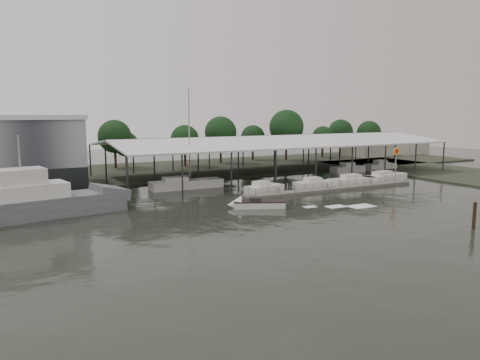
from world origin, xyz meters
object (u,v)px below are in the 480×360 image
speedboat_underway (254,204)px  shell_fuel_sign (396,158)px  grey_trawler (35,203)px  white_sailboat (185,184)px

speedboat_underway → shell_fuel_sign: bearing=-144.5°
shell_fuel_sign → speedboat_underway: bearing=-169.7°
grey_trawler → speedboat_underway: 23.30m
white_sailboat → shell_fuel_sign: bearing=-20.4°
shell_fuel_sign → white_sailboat: white_sailboat is taller
white_sailboat → speedboat_underway: size_ratio=0.87×
shell_fuel_sign → grey_trawler: (-49.97, 1.30, -2.35)m
grey_trawler → white_sailboat: white_sailboat is taller
white_sailboat → grey_trawler: bearing=-153.3°
shell_fuel_sign → speedboat_underway: 28.25m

